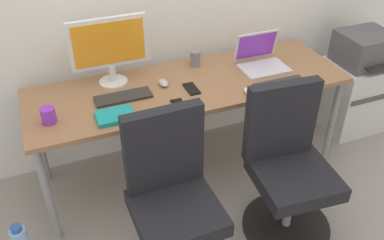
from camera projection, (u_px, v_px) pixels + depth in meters
The scene contains 17 objects.
ground_plane at pixel (189, 169), 3.09m from camera, with size 5.28×5.28×0.00m, color gray.
desk at pixel (189, 91), 2.71m from camera, with size 2.04×0.66×0.72m.
office_chair_left at pixel (173, 203), 2.23m from camera, with size 0.54×0.54×0.94m.
office_chair_right at pixel (288, 170), 2.45m from camera, with size 0.54×0.54×0.94m.
side_cabinet at pixel (353, 95), 3.39m from camera, with size 0.46×0.43×0.58m.
printer at pixel (365, 48), 3.16m from camera, with size 0.38×0.40×0.24m.
desktop_monitor at pixel (109, 47), 2.55m from camera, with size 0.48×0.18×0.43m.
open_laptop at pixel (261, 59), 2.84m from camera, with size 0.31×0.27×0.22m.
keyboard_by_monitor at pixel (123, 97), 2.53m from camera, with size 0.34×0.12×0.02m, color #2D2D2D.
keyboard_by_laptop at pixel (281, 84), 2.65m from camera, with size 0.34×0.12×0.02m, color #2D2D2D.
mouse_by_monitor at pixel (249, 92), 2.57m from camera, with size 0.06×0.10×0.03m, color silver.
mouse_by_laptop at pixel (163, 83), 2.66m from camera, with size 0.06×0.10×0.03m, color #B7B7B7.
coffee_mug at pixel (48, 115), 2.30m from camera, with size 0.08×0.08×0.09m, color purple.
pen_cup at pixel (195, 59), 2.85m from camera, with size 0.07×0.07×0.10m, color slate.
phone_near_laptop at pixel (179, 106), 2.46m from camera, with size 0.07×0.14×0.01m, color black.
phone_near_monitor at pixel (191, 89), 2.62m from camera, with size 0.07×0.14×0.01m, color black.
notebook at pixel (115, 116), 2.36m from camera, with size 0.21×0.15×0.03m, color teal.
Camera 1 is at (-0.84, -2.18, 2.06)m, focal length 39.46 mm.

